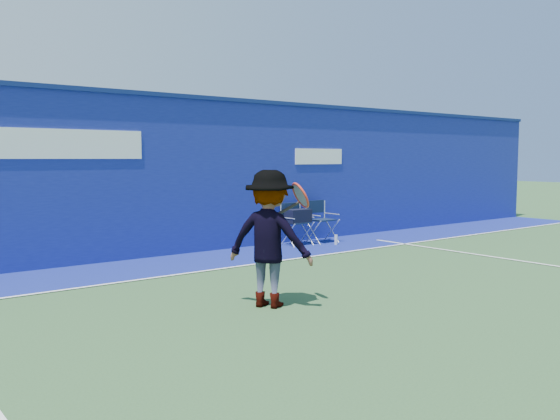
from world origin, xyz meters
TOP-DOWN VIEW (x-y plane):
  - ground at (0.00, 0.00)m, footprint 80.00×80.00m
  - stadium_wall at (-0.00, 5.20)m, footprint 24.00×0.50m
  - out_of_bounds_strip at (0.00, 4.10)m, footprint 24.00×1.80m
  - court_lines at (0.00, 0.60)m, footprint 24.00×12.00m
  - directors_chair_left at (2.60, 4.57)m, footprint 0.53×0.49m
  - directors_chair_right at (3.30, 4.54)m, footprint 0.55×0.49m
  - water_bottle at (3.29, 4.08)m, footprint 0.07×0.07m
  - tennis_player at (-1.02, 0.72)m, footprint 1.12×1.28m

SIDE VIEW (x-z plane):
  - ground at x=0.00m, z-range 0.00..0.00m
  - out_of_bounds_strip at x=0.00m, z-range 0.00..0.01m
  - court_lines at x=0.00m, z-range 0.01..0.01m
  - water_bottle at x=3.29m, z-range 0.00..0.22m
  - directors_chair_right at x=3.30m, z-range -0.17..0.75m
  - directors_chair_left at x=2.60m, z-range -0.07..0.83m
  - tennis_player at x=-1.02m, z-range 0.00..1.72m
  - stadium_wall at x=0.00m, z-range 0.01..3.09m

